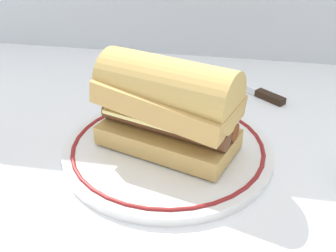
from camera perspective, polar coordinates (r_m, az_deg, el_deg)
The scene contains 4 objects.
ground_plane at distance 0.58m, azimuth 2.15°, elevation -4.63°, with size 1.50×1.50×0.00m, color white.
plate at distance 0.59m, azimuth 0.00°, elevation -3.10°, with size 0.29×0.29×0.01m.
sausage_sandwich at distance 0.55m, azimuth 0.00°, elevation 3.03°, with size 0.20×0.15×0.13m.
butter_knife at distance 0.77m, azimuth 11.86°, elevation 4.45°, with size 0.12×0.10×0.01m.
Camera 1 is at (0.06, -0.47, 0.34)m, focal length 45.30 mm.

